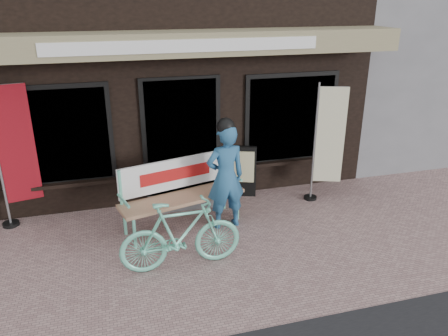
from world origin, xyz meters
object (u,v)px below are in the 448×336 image
object	(u,v)px
nobori_cream	(327,142)
menu_stand	(243,171)
bench	(179,188)
person	(226,175)
nobori_red	(14,153)
bicycle	(181,235)

from	to	relation	value
nobori_cream	menu_stand	xyz separation A→B (m)	(-1.33, 0.54, -0.60)
nobori_cream	bench	bearing A→B (deg)	-156.26
nobori_cream	menu_stand	bearing A→B (deg)	177.14
person	nobori_red	xyz separation A→B (m)	(-3.07, 0.96, 0.32)
person	menu_stand	size ratio (longest dim) A/B	1.87
person	bicycle	distance (m)	1.33
bench	nobori_cream	bearing A→B (deg)	-10.18
bench	nobori_cream	world-z (taller)	nobori_cream
person	bench	bearing A→B (deg)	154.18
bicycle	menu_stand	size ratio (longest dim) A/B	1.72
nobori_red	nobori_cream	distance (m)	5.04
menu_stand	nobori_red	bearing A→B (deg)	-158.62
person	bicycle	xyz separation A→B (m)	(-0.87, -0.93, -0.38)
person	bicycle	size ratio (longest dim) A/B	1.09
nobori_red	nobori_cream	world-z (taller)	nobori_red
bicycle	bench	bearing A→B (deg)	-10.37
nobori_red	menu_stand	xyz separation A→B (m)	(3.68, 0.04, -0.71)
person	nobori_cream	distance (m)	2.00
bicycle	nobori_red	distance (m)	2.98
bench	bicycle	xyz separation A→B (m)	(-0.20, -1.18, -0.14)
nobori_cream	nobori_red	bearing A→B (deg)	-166.54
nobori_red	nobori_cream	size ratio (longest dim) A/B	1.10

